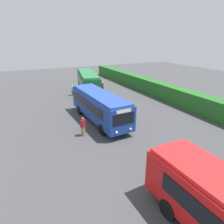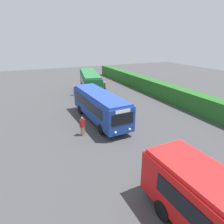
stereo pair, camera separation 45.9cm
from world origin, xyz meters
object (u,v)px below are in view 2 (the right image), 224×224
at_px(bus_green, 90,81).
at_px(person_center, 105,87).
at_px(bus_blue, 100,105).
at_px(person_right, 82,126).
at_px(person_left, 74,90).
at_px(traffic_cone, 111,81).

height_order(bus_green, person_center, bus_green).
height_order(bus_blue, person_right, bus_blue).
bearing_deg(bus_green, person_left, 109.60).
xyz_separation_m(bus_green, person_center, (0.68, 2.20, -0.96)).
height_order(bus_green, bus_blue, bus_green).
xyz_separation_m(person_center, traffic_cone, (-6.69, 4.18, -0.62)).
relative_size(person_left, traffic_cone, 2.78).
bearing_deg(person_right, bus_green, -46.11).
xyz_separation_m(bus_blue, person_right, (2.44, -2.60, -0.82)).
distance_m(person_center, traffic_cone, 7.91).
xyz_separation_m(person_center, person_right, (12.96, -7.49, 0.01)).
relative_size(bus_green, person_left, 6.11).
relative_size(bus_blue, traffic_cone, 16.16).
relative_size(bus_blue, person_left, 5.81).
xyz_separation_m(bus_green, person_right, (13.64, -5.29, -0.94)).
xyz_separation_m(person_left, person_center, (0.32, 4.85, 0.06)).
height_order(person_left, person_right, person_right).
height_order(person_left, traffic_cone, person_left).
bearing_deg(bus_blue, person_left, 177.02).
bearing_deg(bus_blue, bus_green, 163.75).
bearing_deg(traffic_cone, bus_blue, -27.80).
bearing_deg(person_right, person_center, -54.94).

